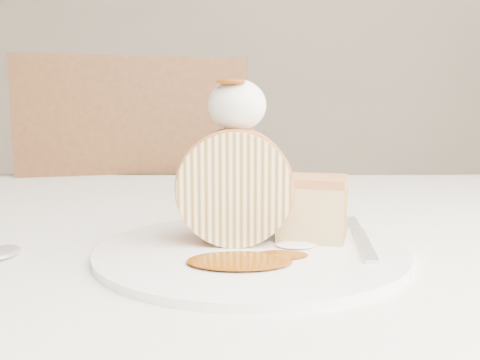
{
  "coord_description": "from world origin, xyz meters",
  "views": [
    {
      "loc": [
        -0.02,
        -0.42,
        0.89
      ],
      "look_at": [
        -0.01,
        0.07,
        0.82
      ],
      "focal_mm": 40.0,
      "sensor_mm": 36.0,
      "label": 1
    }
  ],
  "objects": [
    {
      "name": "table",
      "position": [
        0.0,
        0.2,
        0.66
      ],
      "size": [
        1.4,
        0.9,
        0.75
      ],
      "color": "silver",
      "rests_on": "ground"
    },
    {
      "name": "chair_far",
      "position": [
        -0.25,
        0.79,
        0.56
      ],
      "size": [
        0.57,
        0.57,
        0.99
      ],
      "rotation": [
        0.0,
        0.0,
        3.4
      ],
      "color": "brown",
      "rests_on": "ground"
    },
    {
      "name": "plate",
      "position": [
        0.0,
        0.06,
        0.75
      ],
      "size": [
        0.35,
        0.35,
        0.01
      ],
      "primitive_type": "cylinder",
      "rotation": [
        0.0,
        0.0,
        -0.26
      ],
      "color": "white",
      "rests_on": "table"
    },
    {
      "name": "roulade_slice",
      "position": [
        -0.01,
        0.08,
        0.81
      ],
      "size": [
        0.11,
        0.06,
        0.11
      ],
      "primitive_type": "cylinder",
      "rotation": [
        1.57,
        0.0,
        -0.02
      ],
      "color": "beige",
      "rests_on": "plate"
    },
    {
      "name": "cake_chunk",
      "position": [
        0.06,
        0.1,
        0.78
      ],
      "size": [
        0.08,
        0.07,
        0.05
      ],
      "primitive_type": "cube",
      "rotation": [
        0.0,
        0.0,
        -0.26
      ],
      "color": "#C67F4B",
      "rests_on": "plate"
    },
    {
      "name": "whipped_cream",
      "position": [
        -0.01,
        0.09,
        0.89
      ],
      "size": [
        0.06,
        0.06,
        0.05
      ],
      "primitive_type": "ellipsoid",
      "color": "silver",
      "rests_on": "roulade_slice"
    },
    {
      "name": "caramel_drizzle",
      "position": [
        -0.02,
        0.07,
        0.92
      ],
      "size": [
        0.03,
        0.02,
        0.01
      ],
      "primitive_type": "ellipsoid",
      "color": "#753504",
      "rests_on": "whipped_cream"
    },
    {
      "name": "caramel_pool",
      "position": [
        -0.01,
        0.01,
        0.76
      ],
      "size": [
        0.1,
        0.08,
        0.0
      ],
      "primitive_type": null,
      "rotation": [
        0.0,
        0.0,
        -0.26
      ],
      "color": "#753504",
      "rests_on": "plate"
    },
    {
      "name": "fork",
      "position": [
        0.11,
        0.07,
        0.76
      ],
      "size": [
        0.04,
        0.17,
        0.0
      ],
      "primitive_type": "cube",
      "rotation": [
        0.0,
        0.0,
        -0.12
      ],
      "color": "silver",
      "rests_on": "plate"
    }
  ]
}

